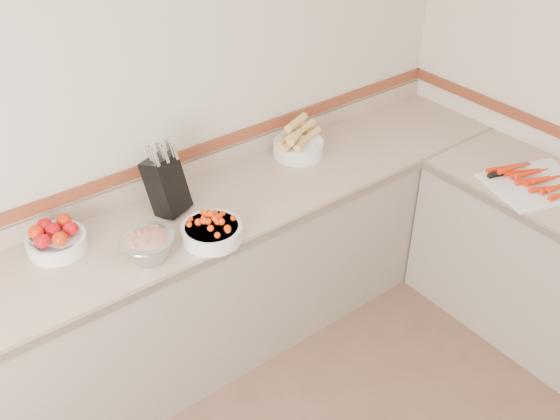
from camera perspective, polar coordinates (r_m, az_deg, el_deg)
back_wall at (r=3.10m, az=-12.67°, el=7.78°), size 4.00×0.00×4.00m
counter_back at (r=3.33m, az=-8.28°, el=-7.24°), size 4.00×0.65×1.08m
knife_block at (r=3.06m, az=-10.38°, el=2.38°), size 0.21×0.23×0.38m
tomato_bowl at (r=2.99m, az=-19.80°, el=-2.51°), size 0.27×0.27×0.13m
cherry_tomato_bowl at (r=2.90m, az=-6.25°, el=-1.81°), size 0.29×0.29×0.16m
corn_bowl at (r=3.52m, az=1.67°, el=6.10°), size 0.32×0.29×0.21m
rhubarb_bowl at (r=2.81m, az=-11.98°, el=-3.20°), size 0.25×0.25×0.14m
cutting_board at (r=3.54m, az=22.29°, el=2.42°), size 0.59×0.52×0.07m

